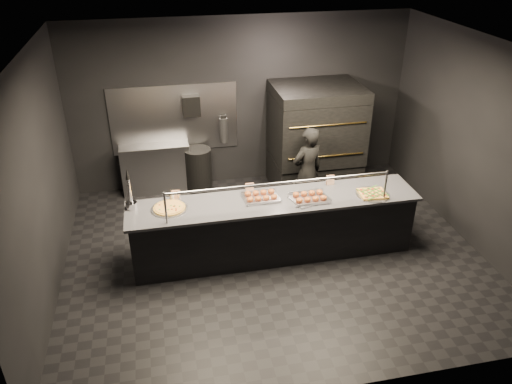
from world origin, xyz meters
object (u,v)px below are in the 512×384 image
(slider_tray_a, at_px, (261,196))
(slider_tray_b, at_px, (310,197))
(prep_shelf, at_px, (156,169))
(fire_extinguisher, at_px, (224,130))
(pizza_oven, at_px, (315,138))
(trash_bin, at_px, (198,170))
(worker, at_px, (307,172))
(towel_dispenser, at_px, (191,106))
(beer_tap, at_px, (130,197))
(square_pizza, at_px, (373,194))
(service_counter, at_px, (274,227))
(round_pizza, at_px, (169,208))

(slider_tray_a, distance_m, slider_tray_b, 0.68)
(prep_shelf, xyz_separation_m, fire_extinguisher, (1.25, 0.08, 0.61))
(pizza_oven, distance_m, fire_extinguisher, 1.63)
(prep_shelf, xyz_separation_m, trash_bin, (0.74, -0.10, -0.05))
(pizza_oven, xyz_separation_m, worker, (-0.39, -0.86, -0.20))
(slider_tray_a, bearing_deg, towel_dispenser, 107.46)
(beer_tap, bearing_deg, square_pizza, -5.56)
(fire_extinguisher, bearing_deg, service_counter, -81.70)
(slider_tray_a, distance_m, square_pizza, 1.59)
(pizza_oven, height_order, slider_tray_a, pizza_oven)
(square_pizza, distance_m, trash_bin, 3.32)
(beer_tap, relative_size, slider_tray_a, 1.13)
(service_counter, height_order, towel_dispenser, towel_dispenser)
(fire_extinguisher, relative_size, beer_tap, 0.84)
(round_pizza, height_order, square_pizza, square_pizza)
(trash_bin, bearing_deg, worker, -35.26)
(prep_shelf, relative_size, trash_bin, 1.50)
(slider_tray_b, bearing_deg, square_pizza, -4.38)
(beer_tap, xyz_separation_m, worker, (2.76, 0.87, -0.33))
(service_counter, distance_m, pizza_oven, 2.30)
(worker, bearing_deg, trash_bin, -53.01)
(service_counter, distance_m, round_pizza, 1.53)
(pizza_oven, xyz_separation_m, slider_tray_b, (-0.71, -1.98, -0.01))
(service_counter, relative_size, square_pizza, 8.61)
(worker, bearing_deg, round_pizza, 6.08)
(towel_dispenser, height_order, trash_bin, towel_dispenser)
(fire_extinguisher, bearing_deg, pizza_oven, -17.89)
(pizza_oven, distance_m, slider_tray_a, 2.28)
(prep_shelf, bearing_deg, slider_tray_a, -57.49)
(slider_tray_a, xyz_separation_m, trash_bin, (-0.68, 2.14, -0.55))
(pizza_oven, bearing_deg, towel_dispenser, 166.86)
(slider_tray_a, bearing_deg, round_pizza, -178.41)
(service_counter, xyz_separation_m, pizza_oven, (1.20, 1.90, 0.50))
(trash_bin, bearing_deg, slider_tray_b, -59.68)
(square_pizza, bearing_deg, pizza_oven, 95.57)
(prep_shelf, bearing_deg, round_pizza, -86.22)
(prep_shelf, xyz_separation_m, square_pizza, (3.00, -2.47, 0.49))
(fire_extinguisher, xyz_separation_m, slider_tray_b, (0.84, -2.48, -0.11))
(pizza_oven, relative_size, round_pizza, 3.84)
(round_pizza, bearing_deg, trash_bin, 74.73)
(fire_extinguisher, distance_m, worker, 1.81)
(square_pizza, bearing_deg, service_counter, 173.91)
(trash_bin, bearing_deg, beer_tap, -118.14)
(round_pizza, distance_m, slider_tray_b, 1.94)
(towel_dispenser, distance_m, worker, 2.31)
(service_counter, distance_m, worker, 1.35)
(fire_extinguisher, bearing_deg, prep_shelf, -176.34)
(towel_dispenser, height_order, round_pizza, towel_dispenser)
(trash_bin, height_order, worker, worker)
(slider_tray_a, relative_size, worker, 0.35)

